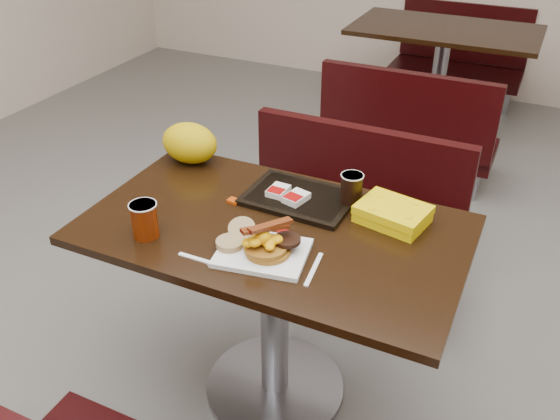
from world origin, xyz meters
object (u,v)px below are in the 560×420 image
at_px(bench_far_s, 412,122).
at_px(clamshell, 393,214).
at_px(bench_far_n, 457,56).
at_px(tray, 299,198).
at_px(table_far, 438,83).
at_px(coffee_cup_near, 145,220).
at_px(hashbrown_sleeve_right, 296,198).
at_px(platter, 263,253).
at_px(knife, 314,269).
at_px(hashbrown_sleeve_left, 278,191).
at_px(table_near, 274,315).
at_px(coffee_cup_far, 351,188).
at_px(paper_bag, 190,143).
at_px(pancake_stack, 268,248).
at_px(bench_near_n, 343,220).
at_px(fork, 194,258).

xyz_separation_m(bench_far_s, clamshell, (0.33, -1.72, 0.42)).
height_order(bench_far_n, tray, tray).
relative_size(table_far, clamshell, 5.63).
xyz_separation_m(coffee_cup_near, hashbrown_sleeve_right, (0.34, 0.36, -0.03)).
bearing_deg(bench_far_n, platter, -89.38).
distance_m(knife, hashbrown_sleeve_left, 0.41).
height_order(bench_far_s, coffee_cup_near, coffee_cup_near).
distance_m(table_near, coffee_cup_far, 0.52).
xyz_separation_m(bench_far_s, bench_far_n, (0.00, 1.40, 0.00)).
distance_m(coffee_cup_near, paper_bag, 0.51).
distance_m(pancake_stack, coffee_cup_near, 0.39).
bearing_deg(knife, bench_far_n, 176.84).
distance_m(bench_near_n, knife, 0.96).
bearing_deg(tray, platter, -83.56).
bearing_deg(coffee_cup_near, pancake_stack, 8.92).
height_order(fork, hashbrown_sleeve_left, hashbrown_sleeve_left).
relative_size(bench_far_n, coffee_cup_far, 10.26).
relative_size(bench_near_n, coffee_cup_far, 10.26).
height_order(bench_far_s, hashbrown_sleeve_right, hashbrown_sleeve_right).
bearing_deg(table_near, bench_near_n, 90.00).
relative_size(platter, hashbrown_sleeve_left, 3.26).
height_order(tray, hashbrown_sleeve_left, hashbrown_sleeve_left).
relative_size(table_near, bench_near_n, 1.20).
bearing_deg(platter, pancake_stack, -10.37).
distance_m(tray, clamshell, 0.32).
xyz_separation_m(table_far, hashbrown_sleeve_right, (0.01, -2.45, 0.40)).
bearing_deg(clamshell, platter, -119.41).
distance_m(coffee_cup_near, tray, 0.53).
bearing_deg(platter, bench_near_n, 83.01).
height_order(clamshell, paper_bag, paper_bag).
bearing_deg(coffee_cup_far, bench_far_s, 96.00).
bearing_deg(bench_far_n, clamshell, -83.95).
relative_size(bench_far_n, fork, 6.99).
distance_m(bench_far_s, hashbrown_sleeve_right, 1.80).
xyz_separation_m(table_far, tray, (0.01, -2.42, 0.38)).
bearing_deg(paper_bag, table_near, -29.42).
bearing_deg(platter, coffee_cup_near, 179.91).
distance_m(table_near, platter, 0.41).
relative_size(bench_far_n, knife, 6.28).
distance_m(fork, paper_bag, 0.63).
relative_size(table_near, pancake_stack, 9.04).
distance_m(bench_far_s, tray, 1.76).
distance_m(hashbrown_sleeve_left, clamshell, 0.39).
height_order(fork, knife, same).
xyz_separation_m(bench_far_n, clamshell, (0.33, -3.12, 0.42)).
distance_m(bench_far_n, clamshell, 3.16).
bearing_deg(clamshell, paper_bag, -174.53).
xyz_separation_m(bench_far_s, paper_bag, (-0.48, -1.63, 0.47)).
bearing_deg(clamshell, knife, -99.47).
height_order(pancake_stack, knife, pancake_stack).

